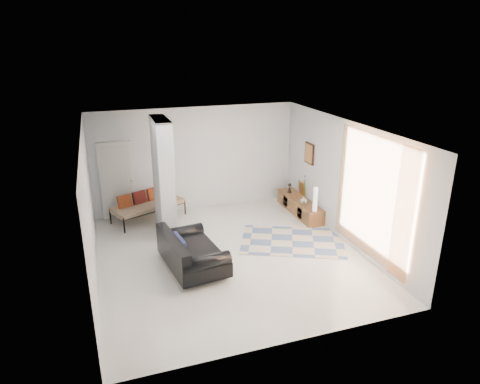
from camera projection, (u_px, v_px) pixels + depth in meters
name	position (u px, v px, depth m)	size (l,w,h in m)	color
floor	(230.00, 256.00, 9.33)	(6.00, 6.00, 0.00)	beige
ceiling	(228.00, 129.00, 8.38)	(6.00, 6.00, 0.00)	white
wall_back	(196.00, 159.00, 11.53)	(6.00, 6.00, 0.00)	silver
wall_front	(290.00, 264.00, 6.18)	(6.00, 6.00, 0.00)	silver
wall_left	(89.00, 212.00, 8.03)	(6.00, 6.00, 0.00)	silver
wall_right	(345.00, 182.00, 9.69)	(6.00, 6.00, 0.00)	silver
partition_column	(164.00, 178.00, 9.95)	(0.35, 1.20, 2.80)	silver
hallway_door	(117.00, 181.00, 10.99)	(0.85, 0.06, 2.04)	silver
curtain	(372.00, 197.00, 8.62)	(2.55, 2.55, 0.00)	orange
wall_art	(309.00, 153.00, 11.11)	(0.04, 0.45, 0.55)	#32190D
media_console	(300.00, 206.00, 11.54)	(0.45, 1.98, 0.80)	brown
loveseat	(190.00, 253.00, 8.70)	(1.23, 1.85, 0.76)	silver
daybed	(147.00, 204.00, 11.09)	(1.97, 1.41, 0.77)	black
area_rug	(292.00, 241.00, 9.99)	(2.35, 1.57, 0.01)	#C4B895
cylinder_lamp	(315.00, 199.00, 10.60)	(0.11, 0.11, 0.61)	white
bronze_figurine	(290.00, 188.00, 11.92)	(0.14, 0.14, 0.27)	black
vase	(304.00, 200.00, 11.15)	(0.19, 0.19, 0.20)	silver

